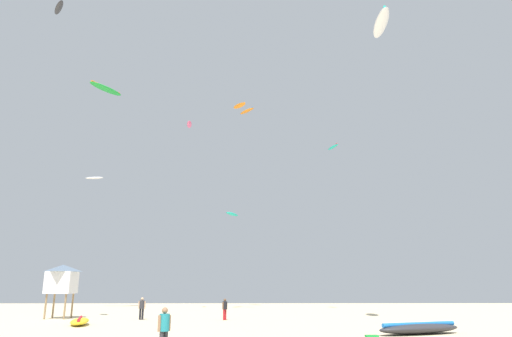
# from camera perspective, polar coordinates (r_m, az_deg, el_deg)

# --- Properties ---
(person_foreground) EXTENTS (0.42, 0.43, 1.66)m
(person_foreground) POSITION_cam_1_polar(r_m,az_deg,el_deg) (18.06, -11.40, -18.82)
(person_foreground) COLOR #2D2D33
(person_foreground) RESTS_ON ground
(person_midground) EXTENTS (0.36, 0.43, 1.56)m
(person_midground) POSITION_cam_1_polar(r_m,az_deg,el_deg) (36.06, -3.92, -16.92)
(person_midground) COLOR #B21E23
(person_midground) RESTS_ON ground
(person_left) EXTENTS (0.53, 0.37, 1.63)m
(person_left) POSITION_cam_1_polar(r_m,az_deg,el_deg) (37.43, -14.07, -16.39)
(person_left) COLOR black
(person_left) RESTS_ON ground
(kite_grounded_near) EXTENTS (5.23, 3.23, 0.65)m
(kite_grounded_near) POSITION_cam_1_polar(r_m,az_deg,el_deg) (26.70, 19.74, -18.30)
(kite_grounded_near) COLOR #2D2D33
(kite_grounded_near) RESTS_ON ground
(kite_grounded_mid) EXTENTS (2.32, 4.25, 0.53)m
(kite_grounded_mid) POSITION_cam_1_polar(r_m,az_deg,el_deg) (33.41, -21.17, -17.37)
(kite_grounded_mid) COLOR yellow
(kite_grounded_mid) RESTS_ON ground
(lifeguard_tower) EXTENTS (2.30, 2.30, 4.15)m
(lifeguard_tower) POSITION_cam_1_polar(r_m,az_deg,el_deg) (40.61, -23.07, -12.54)
(lifeguard_tower) COLOR #8C704C
(lifeguard_tower) RESTS_ON ground
(kite_aloft_0) EXTENTS (2.22, 2.62, 0.39)m
(kite_aloft_0) POSITION_cam_1_polar(r_m,az_deg,el_deg) (57.67, -1.16, 7.20)
(kite_aloft_0) COLOR orange
(kite_aloft_1) EXTENTS (0.66, 2.09, 0.53)m
(kite_aloft_1) POSITION_cam_1_polar(r_m,az_deg,el_deg) (52.16, -8.32, 5.48)
(kite_aloft_1) COLOR #E5598C
(kite_aloft_2) EXTENTS (3.49, 4.44, 0.55)m
(kite_aloft_2) POSITION_cam_1_polar(r_m,az_deg,el_deg) (57.21, -18.25, 9.43)
(kite_aloft_2) COLOR green
(kite_aloft_3) EXTENTS (1.58, 2.10, 0.51)m
(kite_aloft_3) POSITION_cam_1_polar(r_m,az_deg,el_deg) (39.30, -23.40, 17.97)
(kite_aloft_3) COLOR #2D2D33
(kite_aloft_4) EXTENTS (1.76, 4.21, 0.83)m
(kite_aloft_4) POSITION_cam_1_polar(r_m,az_deg,el_deg) (37.25, 15.36, 17.10)
(kite_aloft_4) COLOR white
(kite_aloft_5) EXTENTS (1.23, 2.32, 0.39)m
(kite_aloft_5) POSITION_cam_1_polar(r_m,az_deg,el_deg) (51.90, 9.59, 2.67)
(kite_aloft_5) COLOR #19B29E
(kite_aloft_6) EXTENTS (1.85, 2.94, 0.34)m
(kite_aloft_6) POSITION_cam_1_polar(r_m,az_deg,el_deg) (54.39, -3.00, -5.71)
(kite_aloft_6) COLOR #19B29E
(kite_aloft_7) EXTENTS (2.43, 1.07, 0.27)m
(kite_aloft_7) POSITION_cam_1_polar(r_m,az_deg,el_deg) (59.55, -19.55, -1.11)
(kite_aloft_7) COLOR white
(kite_aloft_8) EXTENTS (1.74, 1.92, 0.41)m
(kite_aloft_8) POSITION_cam_1_polar(r_m,az_deg,el_deg) (50.62, -2.08, 7.86)
(kite_aloft_8) COLOR orange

